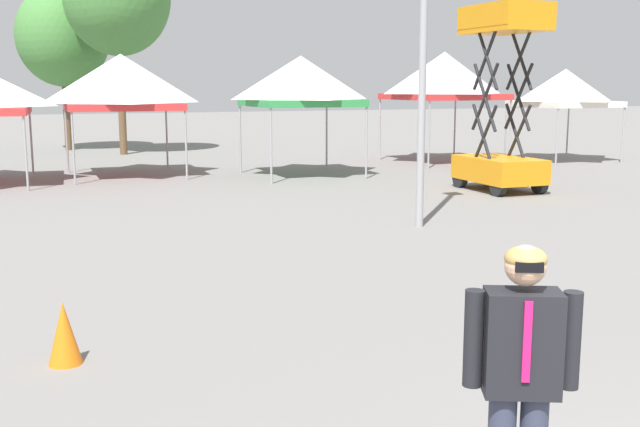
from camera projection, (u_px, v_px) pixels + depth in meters
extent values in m
cylinder|color=#9E9EA3|center=(26.00, 150.00, 19.00)|extent=(0.06, 0.06, 2.07)
cylinder|color=#9E9EA3|center=(31.00, 140.00, 22.17)|extent=(0.06, 0.06, 2.07)
cylinder|color=#9E9EA3|center=(73.00, 145.00, 20.18)|extent=(0.06, 0.06, 2.12)
cylinder|color=#9E9EA3|center=(186.00, 142.00, 21.26)|extent=(0.06, 0.06, 2.12)
cylinder|color=#9E9EA3|center=(67.00, 138.00, 22.94)|extent=(0.06, 0.06, 2.12)
cylinder|color=#9E9EA3|center=(167.00, 135.00, 24.02)|extent=(0.06, 0.06, 2.12)
pyramid|color=white|center=(121.00, 78.00, 21.81)|extent=(3.21, 3.21, 1.38)
cube|color=red|center=(123.00, 106.00, 21.94)|extent=(3.18, 3.18, 0.20)
cylinder|color=#9E9EA3|center=(271.00, 142.00, 20.36)|extent=(0.06, 0.06, 2.22)
cylinder|color=#9E9EA3|center=(366.00, 140.00, 21.44)|extent=(0.06, 0.06, 2.22)
cylinder|color=#9E9EA3|center=(240.00, 136.00, 22.94)|extent=(0.06, 0.06, 2.22)
cylinder|color=#9E9EA3|center=(327.00, 134.00, 24.02)|extent=(0.06, 0.06, 2.22)
pyramid|color=white|center=(301.00, 78.00, 21.90)|extent=(3.00, 3.00, 1.23)
cube|color=green|center=(301.00, 103.00, 22.02)|extent=(2.97, 2.97, 0.20)
cylinder|color=#9E9EA3|center=(429.00, 132.00, 24.05)|extent=(0.06, 0.06, 2.33)
cylinder|color=#9E9EA3|center=(510.00, 129.00, 25.37)|extent=(0.06, 0.06, 2.33)
cylinder|color=#9E9EA3|center=(380.00, 127.00, 26.90)|extent=(0.06, 0.06, 2.33)
cylinder|color=#9E9EA3|center=(455.00, 125.00, 28.22)|extent=(0.06, 0.06, 2.33)
pyramid|color=white|center=(444.00, 73.00, 25.82)|extent=(3.48, 3.48, 1.40)
cube|color=red|center=(444.00, 97.00, 25.96)|extent=(3.45, 3.45, 0.20)
cylinder|color=#9E9EA3|center=(557.00, 135.00, 24.67)|extent=(0.06, 0.06, 2.08)
cylinder|color=#9E9EA3|center=(623.00, 133.00, 25.70)|extent=(0.06, 0.06, 2.08)
cylinder|color=#9E9EA3|center=(506.00, 130.00, 27.18)|extent=(0.06, 0.06, 2.08)
cylinder|color=#9E9EA3|center=(568.00, 128.00, 28.22)|extent=(0.06, 0.06, 2.08)
pyramid|color=white|center=(565.00, 85.00, 26.18)|extent=(2.90, 2.90, 1.09)
cube|color=white|center=(564.00, 104.00, 26.28)|extent=(2.87, 2.87, 0.20)
cylinder|color=black|center=(498.00, 186.00, 18.19)|extent=(0.19, 0.48, 0.48)
cylinder|color=black|center=(540.00, 184.00, 18.61)|extent=(0.19, 0.48, 0.48)
cylinder|color=black|center=(460.00, 178.00, 19.78)|extent=(0.19, 0.48, 0.48)
cylinder|color=black|center=(499.00, 176.00, 20.20)|extent=(0.19, 0.48, 0.48)
cube|color=orange|center=(499.00, 169.00, 19.15)|extent=(1.45, 2.33, 0.60)
cylinder|color=black|center=(484.00, 138.00, 18.84)|extent=(0.10, 1.07, 1.65)
cylinder|color=black|center=(484.00, 138.00, 18.84)|extent=(0.10, 1.07, 1.65)
cylinder|color=black|center=(517.00, 137.00, 19.19)|extent=(0.10, 1.07, 1.65)
cylinder|color=black|center=(517.00, 137.00, 19.19)|extent=(0.10, 1.07, 1.65)
cylinder|color=black|center=(485.00, 97.00, 18.67)|extent=(0.10, 1.07, 1.65)
cylinder|color=black|center=(485.00, 97.00, 18.67)|extent=(0.10, 1.07, 1.65)
cylinder|color=black|center=(519.00, 97.00, 19.02)|extent=(0.10, 1.07, 1.65)
cylinder|color=black|center=(519.00, 97.00, 19.02)|extent=(0.10, 1.07, 1.65)
cylinder|color=black|center=(486.00, 56.00, 18.50)|extent=(0.10, 1.07, 1.65)
cylinder|color=black|center=(486.00, 56.00, 18.50)|extent=(0.10, 1.07, 1.65)
cylinder|color=black|center=(520.00, 56.00, 18.85)|extent=(0.10, 1.07, 1.65)
cylinder|color=black|center=(520.00, 56.00, 18.85)|extent=(0.10, 1.07, 1.65)
cube|color=orange|center=(505.00, 30.00, 18.57)|extent=(1.38, 2.21, 0.12)
cube|color=orange|center=(532.00, 12.00, 17.55)|extent=(1.33, 0.09, 0.55)
cube|color=orange|center=(481.00, 20.00, 19.49)|extent=(1.33, 0.09, 0.55)
cube|color=orange|center=(482.00, 15.00, 18.29)|extent=(0.11, 2.19, 0.55)
cube|color=orange|center=(527.00, 17.00, 18.75)|extent=(0.11, 2.19, 0.55)
cube|color=black|center=(522.00, 343.00, 4.27)|extent=(0.48, 0.40, 0.60)
cylinder|color=black|center=(473.00, 338.00, 4.29)|extent=(0.11, 0.11, 0.56)
cylinder|color=black|center=(571.00, 340.00, 4.26)|extent=(0.11, 0.11, 0.56)
sphere|color=#D8A884|center=(525.00, 266.00, 4.20)|extent=(0.23, 0.23, 0.23)
ellipsoid|color=tan|center=(526.00, 258.00, 4.19)|extent=(0.23, 0.23, 0.14)
cube|color=black|center=(530.00, 267.00, 4.09)|extent=(0.15, 0.09, 0.06)
cube|color=#E51966|center=(527.00, 342.00, 4.14)|extent=(0.04, 0.03, 0.46)
cylinder|color=#9E9EA3|center=(423.00, 35.00, 13.77)|extent=(0.14, 0.14, 7.04)
cylinder|color=brown|center=(121.00, 98.00, 28.76)|extent=(0.28, 0.28, 4.27)
cylinder|color=brown|center=(67.00, 112.00, 30.78)|extent=(0.28, 0.28, 3.09)
ellipsoid|color=#47843D|center=(63.00, 36.00, 30.28)|extent=(3.63, 3.63, 3.99)
cone|color=orange|center=(64.00, 333.00, 7.27)|extent=(0.32, 0.32, 0.62)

